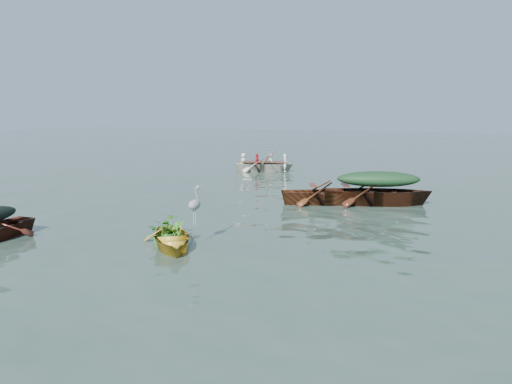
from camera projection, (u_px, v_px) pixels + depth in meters
ground at (230, 223)px, 13.89m from camera, size 140.00×140.00×0.00m
yellow_dinghy at (172, 247)px, 11.42m from camera, size 2.70×2.87×0.72m
green_tarp_boat at (377, 205)px, 16.62m from camera, size 5.16×3.19×1.19m
open_wooden_boat at (329, 204)px, 16.75m from camera, size 4.63×3.06×1.04m
rowed_boat at (264, 172)px, 25.81m from camera, size 4.40×2.53×1.00m
green_tarp_cover at (378, 179)px, 16.48m from camera, size 2.84×1.75×0.52m
thwart_benches at (329, 188)px, 16.66m from camera, size 2.37×1.66×0.04m
heron at (195, 210)px, 11.48m from camera, size 0.47×0.49×0.92m
dinghy_weeds at (170, 214)px, 11.84m from camera, size 1.12×1.14×0.60m
rowers at (264, 155)px, 25.67m from camera, size 3.16×2.01×0.76m
oars at (264, 161)px, 25.73m from camera, size 1.39×2.66×0.06m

